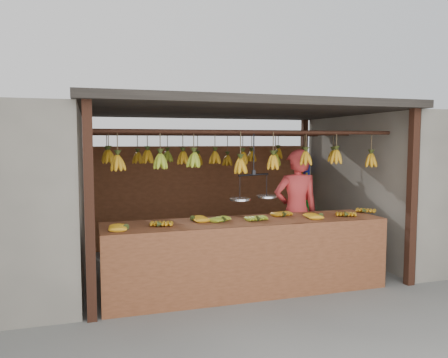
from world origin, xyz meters
name	(u,v)px	position (x,y,z in m)	size (l,w,h in m)	color
ground	(230,266)	(0.00, 0.00, 0.00)	(80.00, 80.00, 0.00)	#5B5B57
stall	(223,136)	(0.00, 0.33, 1.97)	(4.30, 3.30, 2.40)	black
neighbor_right	(428,184)	(3.60, 0.00, 1.15)	(3.00, 3.00, 2.30)	slate
counter	(250,237)	(-0.13, -1.23, 0.71)	(3.65, 0.80, 0.96)	brown
hanging_bananas	(230,158)	(0.00, 0.01, 1.63)	(3.64, 2.26, 0.39)	orange
balance_scale	(254,194)	(-0.01, -1.00, 1.21)	(0.68, 0.41, 0.85)	black
vendor	(296,212)	(0.79, -0.60, 0.89)	(0.65, 0.42, 1.77)	#BF3333
bag_bundles	(305,187)	(1.94, 1.35, 1.01)	(0.08, 0.26, 1.16)	#1426BF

